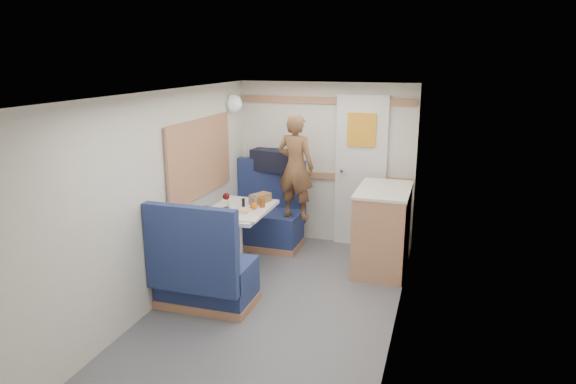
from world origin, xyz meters
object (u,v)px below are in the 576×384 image
(bread_loaf, at_px, (260,198))
(galley_counter, at_px, (382,228))
(tumbler_right, at_px, (253,202))
(wine_glass, at_px, (226,197))
(tray, at_px, (248,216))
(duffel_bag, at_px, (274,160))
(beer_glass, at_px, (262,203))
(person, at_px, (296,167))
(bench_near, at_px, (204,277))
(cheese_block, at_px, (243,211))
(bench_far, at_px, (266,222))
(tumbler_left, at_px, (206,212))
(pepper_grinder, at_px, (243,203))
(dinette_table, at_px, (239,222))
(orange_fruit, at_px, (254,206))
(salt_grinder, at_px, (229,203))
(dome_light, at_px, (234,103))

(bread_loaf, bearing_deg, galley_counter, 11.04)
(tumbler_right, bearing_deg, wine_glass, -157.17)
(bread_loaf, bearing_deg, tumbler_right, -91.72)
(tray, relative_size, tumbler_right, 3.03)
(duffel_bag, xyz_separation_m, beer_glass, (0.20, -0.99, -0.26))
(person, distance_m, wine_glass, 0.93)
(bench_near, bearing_deg, cheese_block, 79.22)
(bench_far, bearing_deg, tumbler_left, -99.20)
(galley_counter, bearing_deg, pepper_grinder, -162.24)
(dinette_table, height_order, orange_fruit, orange_fruit)
(tumbler_left, bearing_deg, galley_counter, 29.00)
(beer_glass, xyz_separation_m, pepper_grinder, (-0.20, -0.04, -0.01))
(dinette_table, bearing_deg, galley_counter, 20.54)
(orange_fruit, bearing_deg, bread_loaf, 99.47)
(tumbler_right, relative_size, pepper_grinder, 1.36)
(wine_glass, relative_size, tumbler_right, 1.38)
(salt_grinder, bearing_deg, dome_light, 108.48)
(galley_counter, relative_size, orange_fruit, 12.37)
(bench_near, height_order, tumbler_left, bench_near)
(dome_light, height_order, wine_glass, dome_light)
(dinette_table, height_order, tray, tray)
(wine_glass, xyz_separation_m, tumbler_right, (0.26, 0.11, -0.06))
(person, xyz_separation_m, wine_glass, (-0.56, -0.71, -0.22))
(galley_counter, relative_size, tumbler_right, 7.53)
(person, bearing_deg, tumbler_right, 73.78)
(galley_counter, bearing_deg, salt_grinder, -161.42)
(bench_near, relative_size, salt_grinder, 11.65)
(wine_glass, height_order, beer_glass, wine_glass)
(galley_counter, height_order, salt_grinder, galley_counter)
(tray, xyz_separation_m, tumbler_left, (-0.40, -0.13, 0.05))
(pepper_grinder, bearing_deg, person, 56.00)
(bench_far, bearing_deg, wine_glass, -98.39)
(bench_near, xyz_separation_m, salt_grinder, (-0.11, 0.88, 0.46))
(salt_grinder, bearing_deg, person, 51.15)
(duffel_bag, distance_m, bread_loaf, 0.88)
(bench_near, distance_m, pepper_grinder, 1.06)
(orange_fruit, relative_size, salt_grinder, 0.83)
(dome_light, distance_m, cheese_block, 1.53)
(galley_counter, distance_m, orange_fruit, 1.43)
(salt_grinder, distance_m, bread_loaf, 0.37)
(salt_grinder, xyz_separation_m, bread_loaf, (0.25, 0.27, 0.00))
(person, bearing_deg, cheese_block, 81.06)
(galley_counter, height_order, beer_glass, galley_counter)
(person, distance_m, beer_glass, 0.67)
(galley_counter, relative_size, wine_glass, 5.48)
(beer_glass, bearing_deg, dome_light, 130.48)
(tray, relative_size, salt_grinder, 4.11)
(galley_counter, bearing_deg, wine_glass, -160.34)
(orange_fruit, xyz_separation_m, tumbler_right, (-0.06, 0.13, 0.01))
(bench_near, distance_m, salt_grinder, 1.00)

